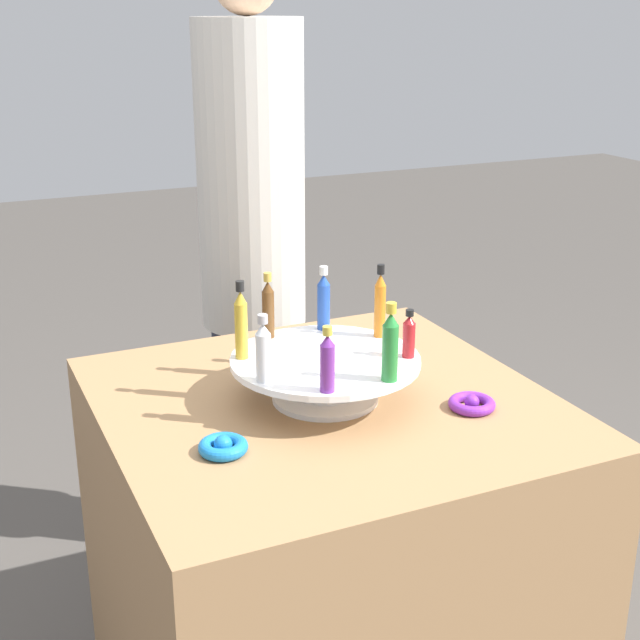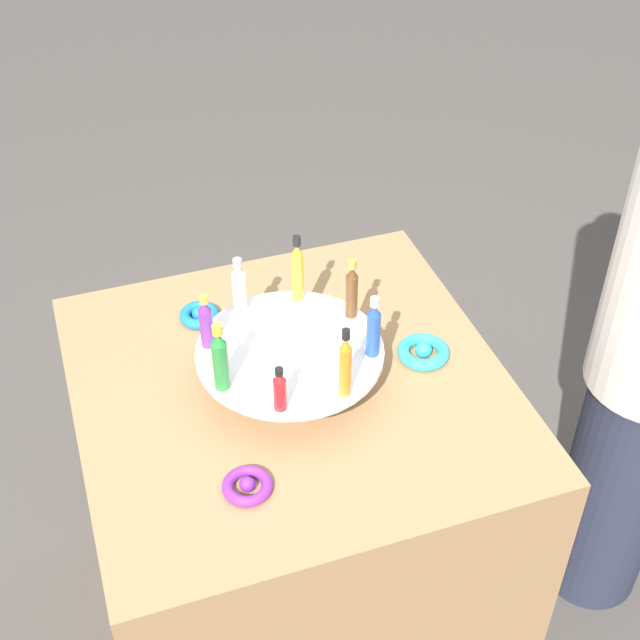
{
  "view_description": "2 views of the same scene",
  "coord_description": "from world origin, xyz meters",
  "px_view_note": "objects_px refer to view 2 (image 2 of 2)",
  "views": [
    {
      "loc": [
        -0.63,
        -1.37,
        1.47
      ],
      "look_at": [
        0.01,
        0.04,
        0.92
      ],
      "focal_mm": 50.0,
      "sensor_mm": 36.0,
      "label": 1
    },
    {
      "loc": [
        1.18,
        -0.34,
        1.95
      ],
      "look_at": [
        0.01,
        0.06,
        0.92
      ],
      "focal_mm": 50.0,
      "sensor_mm": 36.0,
      "label": 2
    }
  ],
  "objects_px": {
    "bottle_gold": "(297,271)",
    "bottle_green": "(220,359)",
    "bottle_purple": "(206,323)",
    "bottle_clear": "(239,287)",
    "bottle_orange": "(345,365)",
    "ribbon_bow_purple": "(247,486)",
    "ribbon_bow_teal": "(423,352)",
    "bottle_brown": "(352,291)",
    "ribbon_bow_blue": "(199,315)",
    "bottle_blue": "(373,329)",
    "bottle_red": "(280,390)",
    "display_stand": "(290,360)"
  },
  "relations": [
    {
      "from": "bottle_blue",
      "to": "bottle_brown",
      "type": "relative_size",
      "value": 1.0
    },
    {
      "from": "bottle_blue",
      "to": "bottle_brown",
      "type": "height_order",
      "value": "same"
    },
    {
      "from": "bottle_brown",
      "to": "ribbon_bow_blue",
      "type": "distance_m",
      "value": 0.35
    },
    {
      "from": "bottle_green",
      "to": "ribbon_bow_teal",
      "type": "height_order",
      "value": "bottle_green"
    },
    {
      "from": "bottle_orange",
      "to": "bottle_brown",
      "type": "xyz_separation_m",
      "value": [
        -0.2,
        0.09,
        -0.01
      ]
    },
    {
      "from": "ribbon_bow_purple",
      "to": "ribbon_bow_teal",
      "type": "bearing_deg",
      "value": 116.89
    },
    {
      "from": "bottle_blue",
      "to": "ribbon_bow_purple",
      "type": "distance_m",
      "value": 0.36
    },
    {
      "from": "bottle_clear",
      "to": "bottle_brown",
      "type": "relative_size",
      "value": 0.93
    },
    {
      "from": "bottle_clear",
      "to": "bottle_red",
      "type": "bearing_deg",
      "value": -0.96
    },
    {
      "from": "bottle_brown",
      "to": "ribbon_bow_purple",
      "type": "xyz_separation_m",
      "value": [
        0.28,
        -0.29,
        -0.13
      ]
    },
    {
      "from": "bottle_orange",
      "to": "ribbon_bow_purple",
      "type": "height_order",
      "value": "bottle_orange"
    },
    {
      "from": "bottle_green",
      "to": "bottle_brown",
      "type": "relative_size",
      "value": 1.08
    },
    {
      "from": "bottle_green",
      "to": "bottle_clear",
      "type": "bearing_deg",
      "value": 156.54
    },
    {
      "from": "bottle_gold",
      "to": "bottle_orange",
      "type": "height_order",
      "value": "bottle_gold"
    },
    {
      "from": "bottle_brown",
      "to": "ribbon_bow_purple",
      "type": "relative_size",
      "value": 1.51
    },
    {
      "from": "bottle_clear",
      "to": "bottle_orange",
      "type": "xyz_separation_m",
      "value": [
        0.28,
        0.11,
        0.01
      ]
    },
    {
      "from": "bottle_gold",
      "to": "bottle_brown",
      "type": "distance_m",
      "value": 0.12
    },
    {
      "from": "bottle_purple",
      "to": "ribbon_bow_blue",
      "type": "bearing_deg",
      "value": 174.33
    },
    {
      "from": "bottle_purple",
      "to": "ribbon_bow_blue",
      "type": "relative_size",
      "value": 1.39
    },
    {
      "from": "bottle_blue",
      "to": "bottle_clear",
      "type": "bearing_deg",
      "value": -135.96
    },
    {
      "from": "ribbon_bow_purple",
      "to": "bottle_brown",
      "type": "bearing_deg",
      "value": 134.27
    },
    {
      "from": "display_stand",
      "to": "bottle_red",
      "type": "relative_size",
      "value": 3.85
    },
    {
      "from": "bottle_clear",
      "to": "bottle_orange",
      "type": "distance_m",
      "value": 0.3
    },
    {
      "from": "bottle_brown",
      "to": "ribbon_bow_blue",
      "type": "height_order",
      "value": "bottle_brown"
    },
    {
      "from": "bottle_purple",
      "to": "bottle_green",
      "type": "bearing_deg",
      "value": -0.96
    },
    {
      "from": "bottle_purple",
      "to": "ribbon_bow_purple",
      "type": "distance_m",
      "value": 0.31
    },
    {
      "from": "bottle_green",
      "to": "bottle_blue",
      "type": "bearing_deg",
      "value": 89.04
    },
    {
      "from": "bottle_blue",
      "to": "bottle_red",
      "type": "bearing_deg",
      "value": -68.46
    },
    {
      "from": "bottle_green",
      "to": "bottle_orange",
      "type": "bearing_deg",
      "value": 66.54
    },
    {
      "from": "bottle_green",
      "to": "bottle_blue",
      "type": "xyz_separation_m",
      "value": [
        0.0,
        0.28,
        -0.0
      ]
    },
    {
      "from": "bottle_clear",
      "to": "ribbon_bow_teal",
      "type": "relative_size",
      "value": 1.17
    },
    {
      "from": "display_stand",
      "to": "bottle_green",
      "type": "bearing_deg",
      "value": -68.46
    },
    {
      "from": "ribbon_bow_purple",
      "to": "bottle_clear",
      "type": "bearing_deg",
      "value": 166.04
    },
    {
      "from": "bottle_gold",
      "to": "bottle_blue",
      "type": "distance_m",
      "value": 0.21
    },
    {
      "from": "bottle_brown",
      "to": "ribbon_bow_teal",
      "type": "distance_m",
      "value": 0.2
    },
    {
      "from": "ribbon_bow_blue",
      "to": "bottle_purple",
      "type": "bearing_deg",
      "value": -5.67
    },
    {
      "from": "bottle_red",
      "to": "bottle_green",
      "type": "bearing_deg",
      "value": -135.96
    },
    {
      "from": "bottle_red",
      "to": "bottle_orange",
      "type": "height_order",
      "value": "bottle_orange"
    },
    {
      "from": "bottle_green",
      "to": "bottle_brown",
      "type": "bearing_deg",
      "value": 111.54
    },
    {
      "from": "bottle_blue",
      "to": "ribbon_bow_purple",
      "type": "height_order",
      "value": "bottle_blue"
    },
    {
      "from": "bottle_green",
      "to": "ribbon_bow_blue",
      "type": "xyz_separation_m",
      "value": [
        -0.3,
        0.02,
        -0.14
      ]
    },
    {
      "from": "bottle_gold",
      "to": "bottle_clear",
      "type": "xyz_separation_m",
      "value": [
        -0.0,
        -0.12,
        -0.01
      ]
    },
    {
      "from": "bottle_blue",
      "to": "ribbon_bow_teal",
      "type": "distance_m",
      "value": 0.19
    },
    {
      "from": "ribbon_bow_teal",
      "to": "bottle_clear",
      "type": "bearing_deg",
      "value": -115.69
    },
    {
      "from": "bottle_gold",
      "to": "display_stand",
      "type": "bearing_deg",
      "value": -23.46
    },
    {
      "from": "bottle_gold",
      "to": "bottle_green",
      "type": "height_order",
      "value": "bottle_gold"
    },
    {
      "from": "bottle_clear",
      "to": "bottle_orange",
      "type": "relative_size",
      "value": 0.83
    },
    {
      "from": "bottle_blue",
      "to": "bottle_brown",
      "type": "bearing_deg",
      "value": 179.04
    },
    {
      "from": "ribbon_bow_purple",
      "to": "ribbon_bow_blue",
      "type": "bearing_deg",
      "value": 176.89
    },
    {
      "from": "bottle_clear",
      "to": "bottle_green",
      "type": "distance_m",
      "value": 0.21
    }
  ]
}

